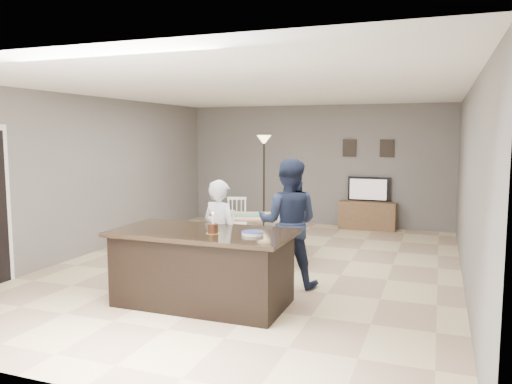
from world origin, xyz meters
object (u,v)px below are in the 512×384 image
(man, at_px, (288,223))
(floor_lamp, at_px, (264,157))
(television, at_px, (368,189))
(woman, at_px, (220,236))
(kitchen_island, at_px, (203,267))
(birthday_cake, at_px, (213,228))
(tv_console, at_px, (367,215))
(plate_stack, at_px, (253,233))
(dining_table, at_px, (261,223))

(man, distance_m, floor_lamp, 3.94)
(television, xyz_separation_m, woman, (-1.22, -5.09, -0.13))
(kitchen_island, bearing_deg, birthday_cake, -30.46)
(tv_console, distance_m, floor_lamp, 2.59)
(kitchen_island, xyz_separation_m, man, (0.75, 1.07, 0.41))
(kitchen_island, bearing_deg, tv_console, 77.84)
(floor_lamp, bearing_deg, man, -65.75)
(tv_console, height_order, man, man)
(woman, bearing_deg, man, -128.72)
(kitchen_island, height_order, man, man)
(kitchen_island, bearing_deg, television, 77.99)
(woman, relative_size, plate_stack, 5.72)
(television, relative_size, birthday_cake, 3.64)
(kitchen_island, height_order, woman, woman)
(tv_console, bearing_deg, plate_stack, -95.59)
(birthday_cake, bearing_deg, woman, 107.66)
(birthday_cake, xyz_separation_m, plate_stack, (0.46, 0.08, -0.04))
(woman, relative_size, birthday_cake, 5.83)
(dining_table, bearing_deg, birthday_cake, -97.65)
(tv_console, bearing_deg, floor_lamp, -154.58)
(woman, bearing_deg, floor_lamp, -61.10)
(floor_lamp, bearing_deg, kitchen_island, -79.64)
(tv_console, xyz_separation_m, woman, (-1.22, -5.02, 0.43))
(man, bearing_deg, kitchen_island, 47.18)
(dining_table, bearing_deg, man, -72.81)
(dining_table, distance_m, floor_lamp, 2.43)
(kitchen_island, xyz_separation_m, dining_table, (-0.15, 2.49, 0.12))
(television, distance_m, plate_stack, 5.70)
(kitchen_island, distance_m, plate_stack, 0.80)
(television, xyz_separation_m, dining_table, (-1.35, -3.15, -0.29))
(woman, distance_m, dining_table, 1.95)
(television, bearing_deg, dining_table, 66.72)
(plate_stack, bearing_deg, birthday_cake, -169.77)
(kitchen_island, bearing_deg, woman, 91.92)
(television, height_order, floor_lamp, floor_lamp)
(woman, bearing_deg, birthday_cake, 125.08)
(birthday_cake, height_order, dining_table, birthday_cake)
(birthday_cake, bearing_deg, man, 64.66)
(kitchen_island, relative_size, tv_console, 1.79)
(man, bearing_deg, television, -103.26)
(tv_console, bearing_deg, woman, -103.64)
(dining_table, relative_size, floor_lamp, 0.97)
(woman, bearing_deg, tv_console, -86.22)
(woman, relative_size, floor_lamp, 0.72)
(plate_stack, xyz_separation_m, floor_lamp, (-1.49, 4.63, 0.65))
(kitchen_island, bearing_deg, floor_lamp, 100.36)
(kitchen_island, distance_m, dining_table, 2.50)
(television, distance_m, birthday_cake, 5.84)
(television, relative_size, floor_lamp, 0.45)
(man, height_order, floor_lamp, floor_lamp)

